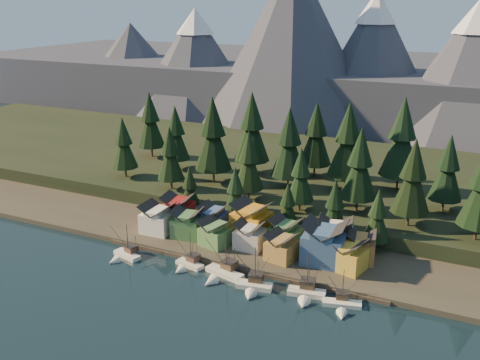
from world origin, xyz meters
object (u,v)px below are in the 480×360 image
at_px(boat_4, 254,281).
at_px(boat_3, 221,269).
at_px(house_back_1, 213,218).
at_px(boat_2, 187,260).
at_px(house_front_0, 158,217).
at_px(house_front_1, 187,222).
at_px(house_back_0, 178,209).
at_px(boat_6, 342,301).
at_px(boat_0, 124,251).
at_px(boat_5, 306,288).

bearing_deg(boat_4, boat_3, 157.31).
bearing_deg(house_back_1, boat_2, -81.19).
xyz_separation_m(boat_4, house_front_0, (-38.33, 16.37, 3.71)).
relative_size(house_front_1, house_back_0, 0.94).
distance_m(boat_4, house_front_1, 33.80).
bearing_deg(house_back_0, boat_2, -61.76).
distance_m(house_front_1, house_back_0, 9.37).
height_order(boat_6, house_front_0, house_front_0).
bearing_deg(house_back_0, house_front_0, -117.86).
height_order(boat_2, house_back_0, house_back_0).
bearing_deg(boat_0, house_back_1, 70.08).
bearing_deg(house_back_0, house_front_1, -49.86).
distance_m(boat_3, boat_6, 31.80).
bearing_deg(boat_4, boat_6, -5.85).
bearing_deg(house_back_0, house_back_1, -11.35).
distance_m(boat_2, boat_3, 10.54).
height_order(boat_6, house_front_1, house_front_1).
xyz_separation_m(boat_0, house_back_1, (16.00, 22.49, 3.97)).
relative_size(boat_5, house_front_1, 1.32).
bearing_deg(house_front_0, boat_6, -15.45).
height_order(boat_4, boat_6, boat_4).
xyz_separation_m(boat_3, boat_5, (22.74, -0.16, 0.17)).
bearing_deg(house_front_0, house_back_0, 69.05).
xyz_separation_m(boat_2, house_front_0, (-17.77, 13.20, 3.99)).
height_order(boat_0, house_front_1, house_front_1).
bearing_deg(house_back_0, boat_4, -41.77).
bearing_deg(boat_4, boat_0, 170.09).
xyz_separation_m(boat_5, house_front_0, (-51.02, 14.12, 3.67)).
xyz_separation_m(house_back_0, house_back_1, (12.63, -0.69, -0.49)).
bearing_deg(house_back_1, boat_6, -24.33).
distance_m(boat_0, house_front_1, 20.26).
bearing_deg(house_back_1, boat_4, -43.35).
relative_size(boat_2, boat_6, 1.05).
relative_size(boat_3, boat_5, 1.00).
xyz_separation_m(boat_0, boat_5, (51.80, 1.76, 0.40)).
xyz_separation_m(house_front_1, house_back_0, (-7.00, 6.21, 0.53)).
bearing_deg(boat_0, house_front_1, 74.07).
relative_size(boat_0, boat_3, 0.87).
height_order(boat_5, boat_6, boat_5).
bearing_deg(house_front_1, house_back_0, 130.21).
distance_m(boat_3, house_back_1, 24.65).
relative_size(boat_3, house_front_0, 1.36).
relative_size(boat_0, boat_4, 0.89).
bearing_deg(boat_4, house_back_1, 125.96).
xyz_separation_m(boat_5, boat_6, (9.04, -0.99, -0.61)).
xyz_separation_m(boat_2, boat_3, (10.51, -0.75, 0.15)).
xyz_separation_m(house_front_1, house_back_1, (5.63, 5.53, 0.04)).
bearing_deg(boat_3, house_front_1, 154.75).
height_order(boat_2, boat_6, boat_2).
height_order(boat_0, boat_4, boat_4).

